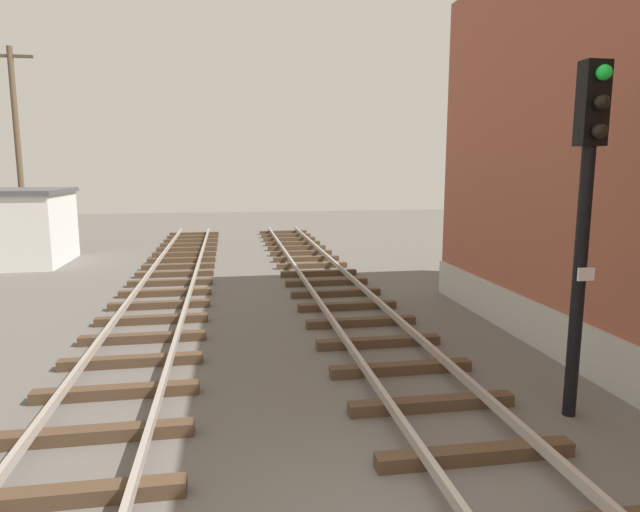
{
  "coord_description": "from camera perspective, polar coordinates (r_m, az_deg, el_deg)",
  "views": [
    {
      "loc": [
        -1.5,
        -4.31,
        3.53
      ],
      "look_at": [
        0.68,
        8.7,
        1.39
      ],
      "focal_mm": 30.74,
      "sensor_mm": 36.0,
      "label": 1
    }
  ],
  "objects": [
    {
      "name": "signal_mast",
      "position": [
        8.26,
        25.96,
        5.33
      ],
      "size": [
        0.36,
        0.4,
        4.91
      ],
      "color": "black",
      "rests_on": "ground"
    },
    {
      "name": "control_hut",
      "position": [
        22.82,
        -28.42,
        2.71
      ],
      "size": [
        3.0,
        3.8,
        2.76
      ],
      "color": "silver",
      "rests_on": "ground"
    },
    {
      "name": "utility_pole_far",
      "position": [
        27.24,
        -28.95,
        10.04
      ],
      "size": [
        1.8,
        0.24,
        8.54
      ],
      "color": "brown",
      "rests_on": "ground"
    }
  ]
}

